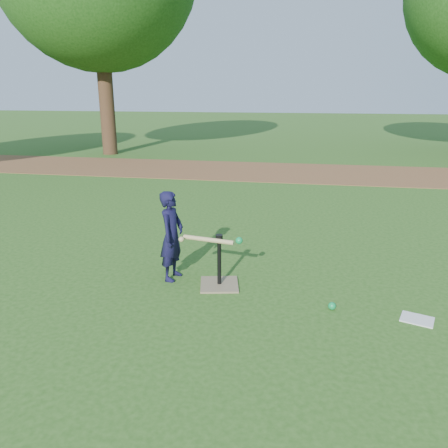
# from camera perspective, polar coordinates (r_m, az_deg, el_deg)

# --- Properties ---
(ground) EXTENTS (80.00, 80.00, 0.00)m
(ground) POSITION_cam_1_polar(r_m,az_deg,el_deg) (4.97, 1.28, -8.59)
(ground) COLOR #285116
(ground) RESTS_ON ground
(dirt_strip) EXTENTS (24.00, 3.00, 0.01)m
(dirt_strip) POSITION_cam_1_polar(r_m,az_deg,el_deg) (12.14, 6.94, 6.79)
(dirt_strip) COLOR brown
(dirt_strip) RESTS_ON ground
(child) EXTENTS (0.30, 0.42, 1.06)m
(child) POSITION_cam_1_polar(r_m,az_deg,el_deg) (5.11, -6.84, -1.56)
(child) COLOR black
(child) RESTS_ON ground
(wiffle_ball_ground) EXTENTS (0.08, 0.08, 0.08)m
(wiffle_ball_ground) POSITION_cam_1_polar(r_m,az_deg,el_deg) (4.68, 13.92, -10.35)
(wiffle_ball_ground) COLOR #0D8F45
(wiffle_ball_ground) RESTS_ON ground
(clipboard) EXTENTS (0.36, 0.31, 0.01)m
(clipboard) POSITION_cam_1_polar(r_m,az_deg,el_deg) (4.77, 23.91, -11.31)
(clipboard) COLOR silver
(clipboard) RESTS_ON ground
(batting_tee) EXTENTS (0.51, 0.51, 0.61)m
(batting_tee) POSITION_cam_1_polar(r_m,az_deg,el_deg) (5.03, -0.62, -6.88)
(batting_tee) COLOR #7F6D50
(batting_tee) RESTS_ON ground
(swing_action) EXTENTS (0.72, 0.16, 0.08)m
(swing_action) POSITION_cam_1_polar(r_m,az_deg,el_deg) (4.87, -1.60, -2.09)
(swing_action) COLOR tan
(swing_action) RESTS_ON ground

